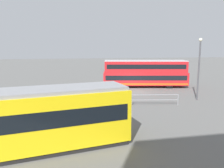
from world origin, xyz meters
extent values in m
plane|color=#626260|center=(0.00, 0.00, 0.00)|extent=(160.00, 160.00, 0.00)
cube|color=red|center=(-2.73, -3.06, 1.21)|extent=(11.74, 4.52, 1.73)
cube|color=red|center=(-2.73, -3.06, 2.84)|extent=(11.38, 4.36, 1.53)
cube|color=black|center=(-2.73, -3.06, 1.42)|extent=(11.18, 4.45, 0.64)
cube|color=black|center=(-2.73, -3.06, 2.92)|extent=(10.82, 4.28, 0.60)
cube|color=#D85919|center=(-2.73, -3.06, 0.60)|extent=(11.52, 4.52, 0.24)
cube|color=#B2B2B7|center=(-2.73, -3.06, 3.65)|extent=(11.38, 4.36, 0.10)
cylinder|color=black|center=(0.77, -3.68, 0.50)|extent=(1.42, 2.62, 1.00)
cylinder|color=black|center=(-5.83, -2.50, 0.50)|extent=(1.42, 2.62, 1.00)
cube|color=yellow|center=(10.20, 14.58, 1.71)|extent=(12.44, 4.84, 2.92)
cube|color=black|center=(10.20, 14.58, 2.00)|extent=(11.97, 4.77, 0.90)
cube|color=gray|center=(10.20, 14.58, 3.27)|extent=(12.17, 4.59, 0.20)
cube|color=black|center=(10.20, 14.58, 0.12)|extent=(12.18, 4.67, 0.25)
cylinder|color=#33384C|center=(4.70, 5.31, 0.44)|extent=(0.14, 0.14, 0.89)
cylinder|color=#33384C|center=(4.67, 5.53, 0.44)|extent=(0.14, 0.14, 0.89)
cylinder|color=#335938|center=(4.69, 5.42, 1.23)|extent=(0.36, 0.36, 0.68)
sphere|color=tan|center=(4.69, 5.42, 1.69)|extent=(0.24, 0.24, 0.24)
cube|color=gray|center=(1.72, 6.34, 1.05)|extent=(8.87, 1.37, 0.06)
cube|color=gray|center=(1.72, 6.34, 0.55)|extent=(8.87, 1.37, 0.06)
cylinder|color=gray|center=(-2.71, 6.99, 0.53)|extent=(0.07, 0.07, 1.05)
cylinder|color=gray|center=(1.72, 6.34, 0.53)|extent=(0.07, 0.07, 1.05)
cylinder|color=gray|center=(6.15, 5.68, 0.53)|extent=(0.07, 0.07, 1.05)
cylinder|color=slate|center=(6.30, 6.74, 1.20)|extent=(0.10, 0.10, 2.40)
cube|color=#1999D8|center=(6.29, 6.77, 1.97)|extent=(1.26, 0.18, 0.66)
cylinder|color=#4C4C51|center=(-5.74, 5.26, 3.05)|extent=(0.16, 0.16, 6.10)
sphere|color=#F2EFCC|center=(-5.74, 5.26, 6.25)|extent=(0.36, 0.36, 0.36)
camera|label=1|loc=(7.18, 26.38, 5.58)|focal=35.81mm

